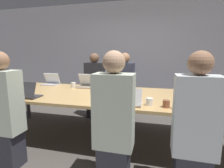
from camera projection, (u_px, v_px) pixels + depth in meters
ground_plane at (104, 138)px, 2.94m from camera, size 24.00×24.00×0.00m
curtain_wall at (128, 54)px, 4.88m from camera, size 12.00×0.06×2.80m
conference_table at (104, 97)px, 2.82m from camera, size 4.20×1.39×0.76m
laptop_near_midright at (129, 100)px, 2.18m from camera, size 0.32×0.22×0.22m
person_near_midright at (114, 124)px, 1.78m from camera, size 0.40×0.24×1.44m
cup_near_midright at (149, 102)px, 2.18m from camera, size 0.09×0.09×0.09m
laptop_far_midleft at (87, 83)px, 3.36m from camera, size 0.35×0.27×0.26m
person_far_midleft at (95, 87)px, 3.82m from camera, size 0.40×0.24×1.42m
cup_far_midleft at (73, 85)px, 3.36m from camera, size 0.09×0.09×0.10m
laptop_near_right at (190, 105)px, 2.00m from camera, size 0.31×0.22×0.22m
person_near_right at (195, 130)px, 1.64m from camera, size 0.40×0.24×1.43m
cup_near_right at (166, 104)px, 2.10m from camera, size 0.08×0.08×0.09m
bottle_near_right at (214, 101)px, 2.03m from camera, size 0.06×0.06×0.22m
laptop_near_left at (27, 93)px, 2.55m from camera, size 0.32×0.24×0.24m
person_near_left at (5, 113)px, 2.11m from camera, size 0.40×0.24×1.43m
laptop_far_left at (51, 81)px, 3.64m from camera, size 0.33×0.25×0.24m
laptop_far_center at (122, 85)px, 3.19m from camera, size 0.34×0.25×0.26m
person_far_center at (125, 87)px, 3.74m from camera, size 0.40×0.24×1.42m
cup_far_center at (107, 86)px, 3.25m from camera, size 0.08×0.08×0.10m
bottle_far_center at (105, 85)px, 3.12m from camera, size 0.08×0.08×0.20m
stapler at (111, 95)px, 2.66m from camera, size 0.10×0.16×0.05m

